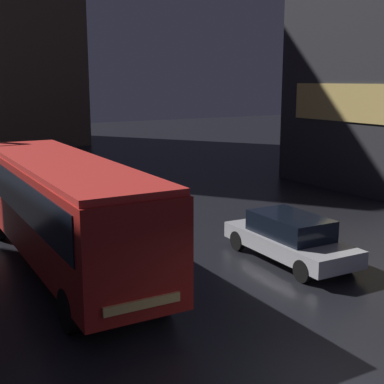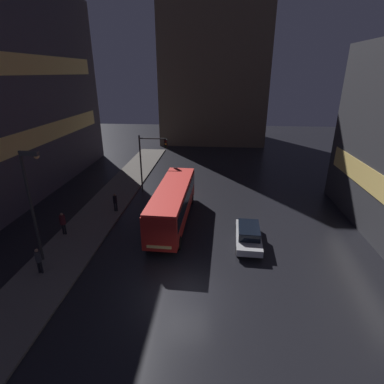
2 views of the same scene
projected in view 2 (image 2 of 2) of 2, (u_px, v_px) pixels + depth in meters
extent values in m
plane|color=black|center=(188.00, 294.00, 17.34)|extent=(120.00, 120.00, 0.00)
cube|color=#56514C|center=(100.00, 213.00, 27.26)|extent=(4.00, 48.00, 0.15)
cube|color=#EAC66B|center=(43.00, 135.00, 29.90)|extent=(0.24, 25.85, 1.80)
cube|color=#EAC66B|center=(30.00, 65.00, 27.50)|extent=(0.24, 25.85, 1.80)
cube|color=#EAC66B|center=(371.00, 180.00, 22.60)|extent=(0.24, 14.59, 1.80)
cube|color=brown|center=(214.00, 59.00, 51.98)|extent=(18.00, 12.00, 28.22)
cube|color=beige|center=(164.00, 90.00, 54.56)|extent=(0.24, 10.20, 1.80)
cube|color=beige|center=(162.00, 28.00, 50.83)|extent=(0.24, 10.20, 1.80)
cube|color=#AD1E19|center=(173.00, 203.00, 25.02)|extent=(2.79, 10.96, 2.52)
cube|color=black|center=(173.00, 197.00, 24.83)|extent=(2.83, 10.09, 1.10)
cube|color=red|center=(172.00, 188.00, 24.52)|extent=(2.74, 10.74, 0.16)
cube|color=#F4CC72|center=(159.00, 247.00, 20.30)|extent=(1.72, 0.15, 0.20)
cylinder|color=black|center=(179.00, 243.00, 21.66)|extent=(0.28, 1.01, 1.00)
cylinder|color=black|center=(148.00, 241.00, 21.90)|extent=(0.28, 1.01, 1.00)
cylinder|color=black|center=(192.00, 199.00, 29.12)|extent=(0.28, 1.01, 1.00)
cylinder|color=black|center=(169.00, 198.00, 29.36)|extent=(0.28, 1.01, 1.00)
cube|color=#B7B7BC|center=(248.00, 237.00, 22.33)|extent=(2.02, 4.70, 0.50)
cube|color=black|center=(249.00, 230.00, 22.11)|extent=(1.65, 2.61, 0.63)
cylinder|color=black|center=(261.00, 252.00, 20.83)|extent=(0.23, 0.65, 0.64)
cylinder|color=black|center=(237.00, 251.00, 21.03)|extent=(0.23, 0.65, 0.64)
cylinder|color=black|center=(258.00, 230.00, 23.80)|extent=(0.23, 0.65, 0.64)
cylinder|color=black|center=(237.00, 229.00, 23.99)|extent=(0.23, 0.65, 0.64)
cylinder|color=black|center=(63.00, 229.00, 23.38)|extent=(0.14, 0.14, 0.88)
cylinder|color=black|center=(65.00, 229.00, 23.37)|extent=(0.14, 0.14, 0.88)
cylinder|color=#4C191E|center=(62.00, 220.00, 23.07)|extent=(0.61, 0.61, 0.73)
sphere|color=#8C664C|center=(61.00, 214.00, 22.90)|extent=(0.22, 0.22, 0.22)
cylinder|color=black|center=(39.00, 267.00, 18.84)|extent=(0.14, 0.14, 0.84)
cylinder|color=black|center=(41.00, 267.00, 18.82)|extent=(0.14, 0.14, 0.84)
cylinder|color=#333338|center=(38.00, 257.00, 18.54)|extent=(0.47, 0.47, 0.70)
sphere|color=#8C664C|center=(36.00, 251.00, 18.37)|extent=(0.22, 0.22, 0.22)
cylinder|color=black|center=(115.00, 207.00, 27.30)|extent=(0.14, 0.14, 0.81)
cylinder|color=black|center=(117.00, 207.00, 27.29)|extent=(0.14, 0.14, 0.81)
cylinder|color=black|center=(115.00, 199.00, 27.02)|extent=(0.49, 0.49, 0.67)
sphere|color=#8C664C|center=(114.00, 195.00, 26.86)|extent=(0.22, 0.22, 0.22)
cylinder|color=#2D2D2D|center=(141.00, 164.00, 31.21)|extent=(0.16, 0.16, 6.08)
cylinder|color=#2D2D2D|center=(152.00, 139.00, 30.09)|extent=(2.71, 0.12, 0.12)
cube|color=black|center=(166.00, 144.00, 30.17)|extent=(0.30, 0.24, 0.90)
sphere|color=#390706|center=(166.00, 141.00, 29.93)|extent=(0.18, 0.18, 0.18)
sphere|color=gold|center=(166.00, 144.00, 30.04)|extent=(0.18, 0.18, 0.18)
sphere|color=black|center=(166.00, 147.00, 30.14)|extent=(0.18, 0.18, 0.18)
cylinder|color=#2D2D2D|center=(32.00, 209.00, 18.96)|extent=(0.18, 0.18, 7.54)
cube|color=#383838|center=(30.00, 154.00, 17.57)|extent=(1.10, 0.36, 0.24)
sphere|color=#F4CC72|center=(37.00, 156.00, 17.59)|extent=(0.32, 0.32, 0.32)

